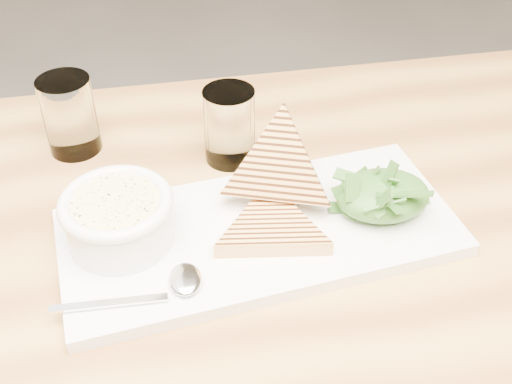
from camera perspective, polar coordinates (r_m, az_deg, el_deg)
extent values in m
cube|color=#B1853F|center=(0.68, -8.98, -10.51)|extent=(1.32, 0.89, 0.04)
cylinder|color=#B1853F|center=(1.34, 17.47, -3.56)|extent=(0.06, 0.06, 0.68)
cube|color=white|center=(0.72, 0.33, -3.58)|extent=(0.45, 0.24, 0.02)
cylinder|color=white|center=(0.70, -12.04, -2.76)|extent=(0.11, 0.11, 0.04)
cylinder|color=#E4D88B|center=(0.68, -12.35, -1.06)|extent=(0.10, 0.10, 0.01)
torus|color=white|center=(0.68, -12.37, -0.93)|extent=(0.12, 0.12, 0.01)
ellipsoid|color=#164913|center=(0.74, 11.19, -0.28)|extent=(0.11, 0.09, 0.04)
ellipsoid|color=silver|center=(0.65, -6.31, -7.70)|extent=(0.04, 0.05, 0.01)
cube|color=silver|center=(0.65, -12.95, -9.61)|extent=(0.11, 0.02, 0.00)
cylinder|color=white|center=(0.86, -16.23, 6.55)|extent=(0.07, 0.07, 0.10)
cylinder|color=white|center=(0.81, -2.37, 5.90)|extent=(0.06, 0.06, 0.10)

